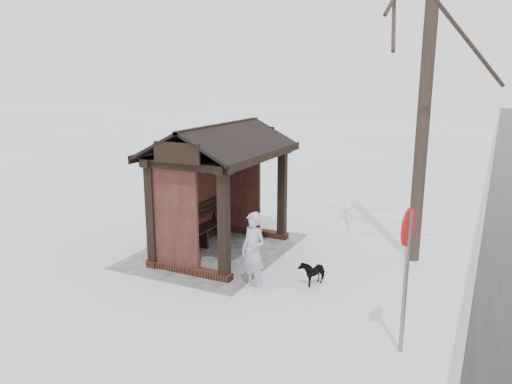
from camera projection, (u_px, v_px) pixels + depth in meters
The scene contains 7 objects.
ground at pixel (223, 252), 12.04m from camera, with size 120.00×120.00×0.00m, color white.
kerb at pixel (469, 294), 9.69m from camera, with size 120.00×0.15×0.06m, color gray.
trampled_patch at pixel (216, 250), 12.12m from camera, with size 4.20×3.20×0.02m, color #99999E.
bus_shelter at pixel (216, 163), 11.61m from camera, with size 3.60×2.40×3.09m.
pedestrian at pixel (253, 252), 9.78m from camera, with size 0.58×0.38×1.58m, color #ADA0BC.
dog at pixel (313, 272), 10.15m from camera, with size 0.28×0.62×0.52m, color black.
road_sign at pixel (407, 249), 7.36m from camera, with size 0.59×0.12×2.30m.
Camera 1 is at (9.87, 5.71, 4.19)m, focal length 35.00 mm.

